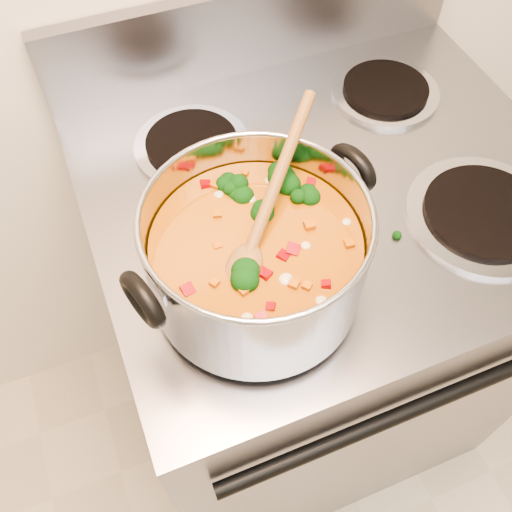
# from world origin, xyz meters

# --- Properties ---
(electric_range) EXTENTS (0.79, 0.71, 1.08)m
(electric_range) POSITION_xyz_m (-0.02, 1.16, 0.47)
(electric_range) COLOR gray
(electric_range) RESTS_ON ground
(stockpot) EXTENTS (0.35, 0.29, 0.17)m
(stockpot) POSITION_xyz_m (-0.21, 1.01, 1.01)
(stockpot) COLOR #ABABB3
(stockpot) RESTS_ON electric_range
(wooden_spoon) EXTENTS (0.22, 0.23, 0.10)m
(wooden_spoon) POSITION_xyz_m (-0.20, 1.02, 1.06)
(wooden_spoon) COLOR brown
(wooden_spoon) RESTS_ON stockpot
(cooktop_crumbs) EXTENTS (0.03, 0.12, 0.01)m
(cooktop_crumbs) POSITION_xyz_m (-0.39, 1.08, 0.92)
(cooktop_crumbs) COLOR black
(cooktop_crumbs) RESTS_ON electric_range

